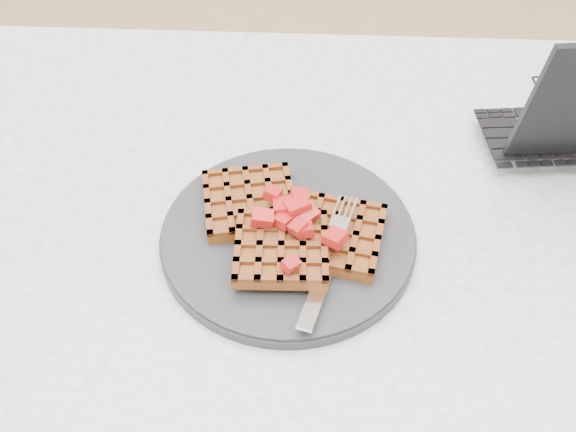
{
  "coord_description": "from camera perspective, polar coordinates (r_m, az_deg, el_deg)",
  "views": [
    {
      "loc": [
        -0.03,
        -0.5,
        1.29
      ],
      "look_at": [
        -0.05,
        -0.03,
        0.79
      ],
      "focal_mm": 40.0,
      "sensor_mm": 36.0,
      "label": 1
    }
  ],
  "objects": [
    {
      "name": "table",
      "position": [
        0.83,
        3.87,
        -5.73
      ],
      "size": [
        1.2,
        0.8,
        0.75
      ],
      "color": "silver",
      "rests_on": "ground"
    },
    {
      "name": "plate",
      "position": [
        0.71,
        0.0,
        -1.77
      ],
      "size": [
        0.28,
        0.28,
        0.02
      ],
      "primitive_type": "cylinder",
      "color": "black",
      "rests_on": "table"
    },
    {
      "name": "waffles",
      "position": [
        0.69,
        -0.0,
        -0.95
      ],
      "size": [
        0.21,
        0.18,
        0.03
      ],
      "color": "brown",
      "rests_on": "plate"
    },
    {
      "name": "strawberry_pile",
      "position": [
        0.68,
        0.0,
        0.82
      ],
      "size": [
        0.15,
        0.15,
        0.02
      ],
      "primitive_type": null,
      "color": "#870408",
      "rests_on": "waffles"
    },
    {
      "name": "fork",
      "position": [
        0.67,
        3.81,
        -3.66
      ],
      "size": [
        0.07,
        0.18,
        0.02
      ],
      "primitive_type": null,
      "rotation": [
        0.0,
        0.0,
        -0.26
      ],
      "color": "silver",
      "rests_on": "plate"
    }
  ]
}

